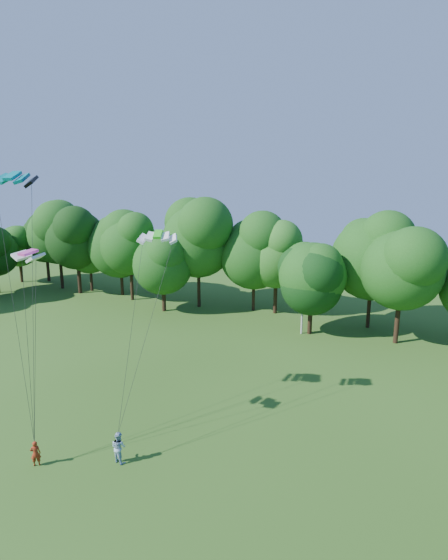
% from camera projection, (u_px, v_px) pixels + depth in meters
% --- Properties ---
extents(utility_pole, '(1.59, 0.73, 8.48)m').
position_uv_depth(utility_pole, '(303.00, 294.00, 45.36)').
color(utility_pole, '#A9AAA1').
rests_on(utility_pole, ground).
extents(kite_flyer_left, '(0.66, 0.65, 1.53)m').
position_uv_depth(kite_flyer_left, '(36.00, 453.00, 24.76)').
color(kite_flyer_left, maroon).
rests_on(kite_flyer_left, ground).
extents(kite_flyer_right, '(1.01, 0.85, 1.87)m').
position_uv_depth(kite_flyer_right, '(119.00, 447.00, 25.07)').
color(kite_flyer_right, '#95B2CF').
rests_on(kite_flyer_right, ground).
extents(kite_teal, '(3.12, 2.22, 0.59)m').
position_uv_depth(kite_teal, '(12.00, 176.00, 25.97)').
color(kite_teal, '#047C84').
rests_on(kite_teal, ground).
extents(kite_green, '(2.64, 2.00, 0.49)m').
position_uv_depth(kite_green, '(158.00, 234.00, 27.47)').
color(kite_green, '#2ED620').
rests_on(kite_green, ground).
extents(kite_pink, '(2.05, 1.15, 0.30)m').
position_uv_depth(kite_pink, '(28.00, 252.00, 24.66)').
color(kite_pink, '#D53B9D').
rests_on(kite_pink, ground).
extents(tree_back_west, '(7.39, 7.39, 10.75)m').
position_uv_depth(tree_back_west, '(89.00, 246.00, 62.70)').
color(tree_back_west, black).
rests_on(tree_back_west, ground).
extents(tree_back_center, '(7.07, 7.07, 10.28)m').
position_uv_depth(tree_back_center, '(312.00, 275.00, 44.84)').
color(tree_back_center, '#342114').
rests_on(tree_back_center, ground).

